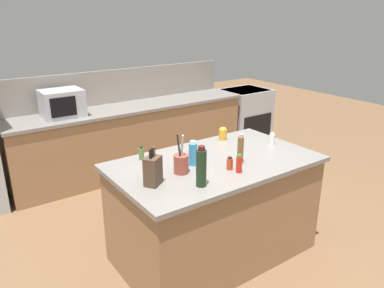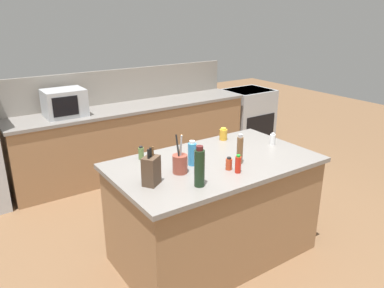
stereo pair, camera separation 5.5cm
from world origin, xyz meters
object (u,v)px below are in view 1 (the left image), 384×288
Objects in this scene: knife_block at (153,171)px; honey_jar at (223,134)px; spice_jar_oregano at (141,153)px; microwave at (62,103)px; hot_sauce_bottle at (239,164)px; salt_shaker at (272,139)px; range_oven at (245,116)px; dish_soap_bottle at (193,154)px; wine_bottle at (201,167)px; utensil_crock at (181,163)px; pepper_grinder at (240,149)px; spice_jar_paprika at (230,164)px.

honey_jar is (1.08, 0.50, -0.06)m from knife_block.
knife_block is at bearing -108.50° from spice_jar_oregano.
microwave is 3.17× the size of hot_sauce_bottle.
hot_sauce_bottle reaches higher than salt_shaker.
spice_jar_oregano is (-2.91, -1.81, 0.53)m from range_oven.
dish_soap_bottle is at bearing -50.79° from spice_jar_oregano.
dish_soap_bottle reaches higher than spice_jar_oregano.
wine_bottle reaches higher than dish_soap_bottle.
microwave is at bearing 96.18° from utensil_crock.
wine_bottle is 0.40m from dish_soap_bottle.
spice_jar_paprika is (-0.16, -0.05, -0.07)m from pepper_grinder.
wine_bottle is at bearing -72.42° from knife_block.
salt_shaker is 1.28m from spice_jar_oregano.
microwave is 1.53× the size of wine_bottle.
knife_block reaches higher than hot_sauce_bottle.
knife_block is at bearing 163.73° from hot_sauce_bottle.
wine_bottle is 1.16m from salt_shaker.
range_oven is at bearing 46.14° from hot_sauce_bottle.
pepper_grinder is (0.52, -0.12, 0.04)m from utensil_crock.
pepper_grinder is at bearing 17.12° from wine_bottle.
pepper_grinder reaches higher than hot_sauce_bottle.
wine_bottle is (-0.80, -0.72, 0.09)m from honey_jar.
hot_sauce_bottle is (0.38, -0.26, -0.01)m from utensil_crock.
dish_soap_bottle is at bearing 63.39° from wine_bottle.
salt_shaker is at bearing 23.90° from hot_sauce_bottle.
spice_jar_oregano is (-0.65, 0.55, -0.07)m from pepper_grinder.
hot_sauce_bottle is at bearing -75.91° from microwave.
dish_soap_bottle is at bearing 127.93° from spice_jar_paprika.
microwave is 4.47× the size of spice_jar_paprika.
pepper_grinder is 0.85m from spice_jar_oregano.
knife_block is 0.70m from hot_sauce_bottle.
microwave is 2.53m from wine_bottle.
utensil_crock reaches higher than range_oven.
knife_block is at bearing -155.22° from honey_jar.
hot_sauce_bottle is at bearing -133.86° from range_oven.
microwave reaches higher than utensil_crock.
hot_sauce_bottle is at bearing -33.90° from utensil_crock.
utensil_crock is (0.29, 0.06, -0.03)m from knife_block.
wine_bottle is (0.28, -0.22, 0.03)m from knife_block.
salt_shaker is at bearing -127.78° from range_oven.
range_oven is at bearing 38.81° from utensil_crock.
spice_jar_paprika is (0.65, -0.11, -0.06)m from knife_block.
microwave reaches higher than spice_jar_oregano.
dish_soap_bottle reaches higher than hot_sauce_bottle.
wine_bottle is at bearing -116.61° from dish_soap_bottle.
honey_jar is 1.04× the size of spice_jar_oregano.
spice_jar_paprika is (-0.73, -0.23, -0.01)m from salt_shaker.
range_oven is 3.17× the size of knife_block.
pepper_grinder is 0.40m from dish_soap_bottle.
knife_block is 1.35× the size of dish_soap_bottle.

